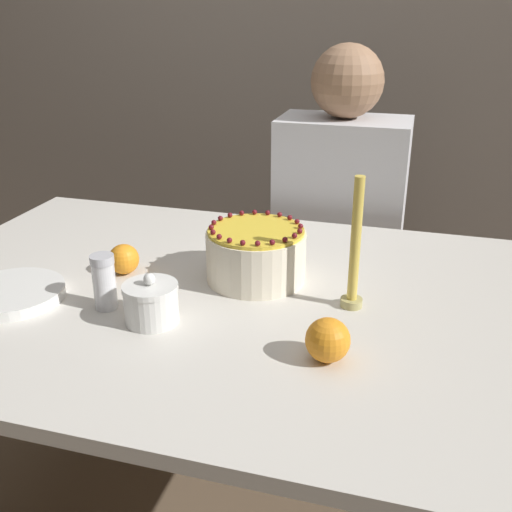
{
  "coord_description": "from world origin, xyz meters",
  "views": [
    {
      "loc": [
        0.41,
        -1.12,
        1.37
      ],
      "look_at": [
        0.06,
        0.09,
        0.83
      ],
      "focal_mm": 42.0,
      "sensor_mm": 36.0,
      "label": 1
    }
  ],
  "objects_px": {
    "cake": "(256,254)",
    "sugar_shaker": "(104,282)",
    "sugar_bowl": "(151,303)",
    "candle": "(355,256)",
    "person_man_blue_shirt": "(337,265)"
  },
  "relations": [
    {
      "from": "cake",
      "to": "sugar_bowl",
      "type": "xyz_separation_m",
      "value": [
        -0.15,
        -0.25,
        -0.02
      ]
    },
    {
      "from": "sugar_bowl",
      "to": "candle",
      "type": "bearing_deg",
      "value": 25.02
    },
    {
      "from": "candle",
      "to": "person_man_blue_shirt",
      "type": "relative_size",
      "value": 0.23
    },
    {
      "from": "sugar_shaker",
      "to": "person_man_blue_shirt",
      "type": "xyz_separation_m",
      "value": [
        0.36,
        0.85,
        -0.28
      ]
    },
    {
      "from": "sugar_bowl",
      "to": "person_man_blue_shirt",
      "type": "bearing_deg",
      "value": 74.24
    },
    {
      "from": "cake",
      "to": "person_man_blue_shirt",
      "type": "relative_size",
      "value": 0.18
    },
    {
      "from": "sugar_bowl",
      "to": "candle",
      "type": "xyz_separation_m",
      "value": [
        0.38,
        0.18,
        0.07
      ]
    },
    {
      "from": "cake",
      "to": "sugar_shaker",
      "type": "height_order",
      "value": "cake"
    },
    {
      "from": "cake",
      "to": "person_man_blue_shirt",
      "type": "xyz_separation_m",
      "value": [
        0.1,
        0.62,
        -0.28
      ]
    },
    {
      "from": "sugar_bowl",
      "to": "candle",
      "type": "relative_size",
      "value": 0.39
    },
    {
      "from": "cake",
      "to": "sugar_bowl",
      "type": "relative_size",
      "value": 2.05
    },
    {
      "from": "sugar_bowl",
      "to": "person_man_blue_shirt",
      "type": "relative_size",
      "value": 0.09
    },
    {
      "from": "candle",
      "to": "cake",
      "type": "bearing_deg",
      "value": 162.2
    },
    {
      "from": "person_man_blue_shirt",
      "to": "cake",
      "type": "bearing_deg",
      "value": 80.78
    },
    {
      "from": "sugar_bowl",
      "to": "candle",
      "type": "distance_m",
      "value": 0.42
    }
  ]
}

